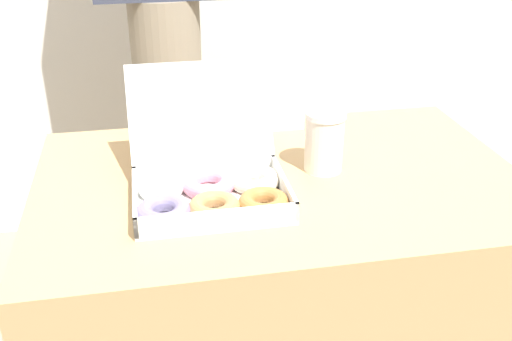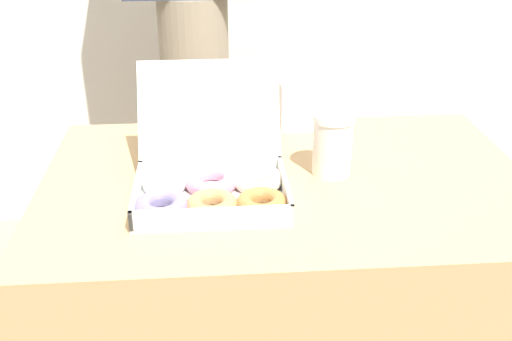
{
  "view_description": "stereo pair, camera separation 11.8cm",
  "coord_description": "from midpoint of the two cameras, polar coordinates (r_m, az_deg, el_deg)",
  "views": [
    {
      "loc": [
        -0.27,
        -1.14,
        1.32
      ],
      "look_at": [
        -0.08,
        -0.11,
        0.79
      ],
      "focal_mm": 42.0,
      "sensor_mm": 36.0,
      "label": 1
    },
    {
      "loc": [
        -0.16,
        -1.16,
        1.32
      ],
      "look_at": [
        -0.08,
        -0.11,
        0.79
      ],
      "focal_mm": 42.0,
      "sensor_mm": 36.0,
      "label": 2
    }
  ],
  "objects": [
    {
      "name": "table",
      "position": [
        1.52,
        -0.17,
        -12.77
      ],
      "size": [
        1.07,
        0.69,
        0.72
      ],
      "color": "tan",
      "rests_on": "ground_plane"
    },
    {
      "name": "donut_box",
      "position": [
        1.22,
        -7.09,
        -1.42
      ],
      "size": [
        0.34,
        0.35,
        0.23
      ],
      "color": "white",
      "rests_on": "table"
    },
    {
      "name": "coffee_cup",
      "position": [
        1.32,
        4.0,
        2.78
      ],
      "size": [
        0.09,
        0.09,
        0.14
      ],
      "color": "silver",
      "rests_on": "table"
    },
    {
      "name": "napkin_holder",
      "position": [
        1.56,
        0.38,
        6.22
      ],
      "size": [
        0.1,
        0.06,
        0.12
      ],
      "color": "silver",
      "rests_on": "table"
    }
  ]
}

